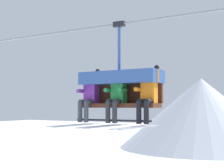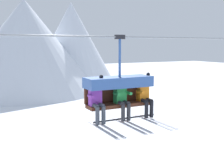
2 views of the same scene
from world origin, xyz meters
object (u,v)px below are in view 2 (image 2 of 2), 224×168
(chairlift_chair, at_px, (118,87))
(skier_purple, at_px, (97,100))
(skier_green, at_px, (122,98))
(skier_orange, at_px, (145,95))

(chairlift_chair, relative_size, skier_purple, 1.37)
(skier_green, bearing_deg, skier_orange, 0.51)
(chairlift_chair, bearing_deg, skier_orange, -15.48)
(skier_purple, bearing_deg, chairlift_chair, 15.60)
(skier_green, bearing_deg, chairlift_chair, 90.00)
(skier_purple, bearing_deg, skier_orange, 0.00)
(skier_purple, distance_m, skier_orange, 1.54)
(skier_purple, xyz_separation_m, skier_green, (0.77, -0.01, -0.02))
(skier_green, bearing_deg, skier_purple, 179.49)
(skier_purple, height_order, skier_green, skier_purple)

